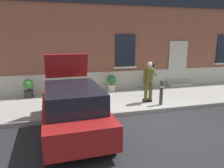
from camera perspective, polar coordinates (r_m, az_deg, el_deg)
The scene contains 13 objects.
ground_plane at distance 7.61m, azimuth 10.88°, elevation -10.19°, with size 80.00×80.00×0.00m, color #232326.
sidewalk at distance 10.02m, azimuth 3.78°, elevation -3.97°, with size 24.00×3.60×0.15m, color #99968E.
curb_edge at distance 8.38m, azimuth 8.04°, elevation -7.40°, with size 24.00×0.12×0.15m, color gray.
building_facade at distance 12.02m, azimuth -0.02°, elevation 16.38°, with size 24.00×1.52×7.50m.
entrance_stoop at distance 12.94m, azimuth 17.30°, elevation 0.20°, with size 1.47×0.64×0.32m.
hatchback_car_red at distance 6.55m, azimuth -10.39°, elevation -6.48°, with size 1.88×4.11×2.34m.
bollard_near_person at distance 8.98m, azimuth 13.04°, elevation -1.99°, with size 0.15×0.15×1.04m.
bollard_far_left at distance 7.92m, azimuth -14.10°, elevation -3.98°, with size 0.15×0.15×1.04m.
person_on_phone at distance 9.15m, azimuth 9.81°, elevation 1.25°, with size 0.51×0.47×1.75m.
planter_charcoal at distance 10.56m, azimuth -21.40°, elevation -0.99°, with size 0.44×0.44×0.86m.
planter_terracotta at distance 10.43m, azimuth -10.45°, elevation -0.49°, with size 0.44×0.44×0.86m.
planter_cream at distance 10.98m, azimuth -0.08°, elevation 0.37°, with size 0.44×0.44×0.86m.
planter_olive at distance 11.60m, azimuth 9.63°, elevation 0.84°, with size 0.44×0.44×0.86m.
Camera 1 is at (-3.22, -6.26, 2.90)m, focal length 34.21 mm.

